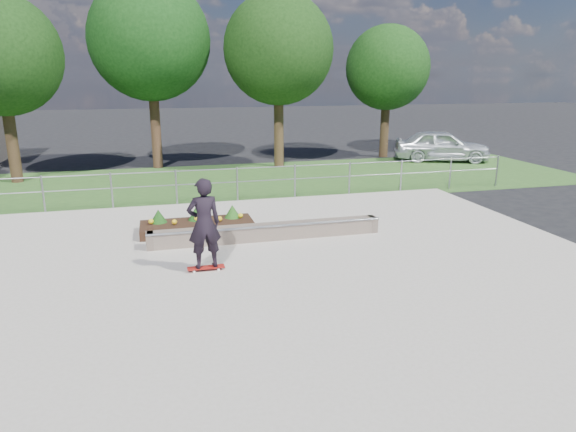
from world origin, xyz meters
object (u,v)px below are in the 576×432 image
Objects in this scene: grind_ledge at (267,232)px; planter_bed at (197,224)px; skateboarder at (204,224)px; parked_car at (442,146)px.

planter_bed is at bearing 143.88° from grind_ledge.
planter_bed is (-1.67, 1.22, -0.02)m from grind_ledge.
skateboarder reaches higher than parked_car.
grind_ledge is 15.17m from parked_car.
grind_ledge is 2.07m from planter_bed.
grind_ledge is 2.00× the size of planter_bed.
parked_car is at bearing 43.40° from skateboarder.
parked_car reaches higher than planter_bed.
parked_car is (11.09, 10.34, 0.51)m from grind_ledge.
skateboarder is (-0.07, -3.02, 0.87)m from planter_bed.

